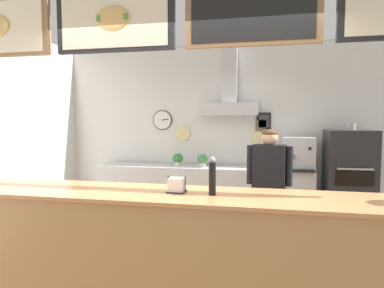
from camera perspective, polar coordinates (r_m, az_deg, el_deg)
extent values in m
cube|color=#9E9E99|center=(5.77, 4.90, 1.95)|extent=(5.49, 0.12, 2.91)
cube|color=silver|center=(5.70, 4.82, 1.93)|extent=(5.45, 0.01, 2.87)
cylinder|color=black|center=(5.90, -5.00, 4.03)|extent=(0.34, 0.02, 0.34)
cylinder|color=white|center=(5.88, -5.03, 4.03)|extent=(0.31, 0.01, 0.31)
cube|color=black|center=(5.86, -4.51, 4.11)|extent=(0.12, 0.01, 0.03)
cylinder|color=beige|center=(5.80, -1.59, 1.78)|extent=(0.26, 0.02, 0.26)
cylinder|color=beige|center=(5.65, 11.12, 0.80)|extent=(0.26, 0.02, 0.26)
cube|color=#997047|center=(5.64, 11.63, 3.16)|extent=(0.21, 0.02, 0.23)
cube|color=#575757|center=(5.63, 11.63, 3.16)|extent=(0.15, 0.01, 0.16)
cube|color=black|center=(5.64, 11.99, 3.77)|extent=(0.23, 0.02, 0.28)
cube|color=#383838|center=(5.63, 11.99, 3.76)|extent=(0.16, 0.01, 0.20)
cube|color=silver|center=(5.51, 6.26, 5.85)|extent=(0.93, 0.35, 0.20)
cube|color=silver|center=(5.61, 6.37, 11.56)|extent=(0.24, 0.24, 0.92)
cube|color=black|center=(3.26, -12.91, 19.57)|extent=(1.10, 0.05, 0.55)
cube|color=beige|center=(3.23, -13.13, 19.69)|extent=(0.99, 0.01, 0.48)
ellipsoid|color=#DBAD60|center=(3.22, -13.23, 19.97)|extent=(0.31, 0.04, 0.22)
cube|color=#51843D|center=(3.22, -13.30, 20.01)|extent=(0.29, 0.01, 0.06)
cube|color=olive|center=(2.99, 10.05, 21.06)|extent=(1.10, 0.05, 0.55)
cube|color=black|center=(2.96, 10.03, 21.21)|extent=(0.99, 0.01, 0.48)
cube|color=#B77F4C|center=(2.89, -3.38, -19.17)|extent=(4.64, 0.64, 1.07)
cube|color=#CF8550|center=(2.72, -3.43, -8.49)|extent=(4.73, 0.67, 0.03)
cube|color=silver|center=(5.54, 1.63, -8.52)|extent=(3.44, 0.55, 0.92)
cube|color=#9FA1A5|center=(5.62, 1.63, -11.45)|extent=(3.26, 0.51, 0.02)
cube|color=#232326|center=(5.39, 24.84, -5.98)|extent=(0.64, 0.62, 1.53)
cube|color=black|center=(5.06, 25.69, -5.25)|extent=(0.48, 0.02, 0.20)
cube|color=#A3A5AD|center=(5.03, 25.79, -3.82)|extent=(0.45, 0.02, 0.02)
cylinder|color=#A3A5AD|center=(5.31, 25.11, 2.68)|extent=(0.14, 0.14, 0.10)
cube|color=#232328|center=(4.23, 12.71, -13.22)|extent=(0.30, 0.24, 0.84)
cube|color=black|center=(4.08, 12.86, -3.90)|extent=(0.40, 0.27, 0.54)
cylinder|color=black|center=(4.05, 16.03, -3.63)|extent=(0.08, 0.08, 0.46)
cylinder|color=black|center=(4.11, 9.75, -3.41)|extent=(0.08, 0.08, 0.46)
sphere|color=#D8AD8E|center=(4.05, 12.94, 1.10)|extent=(0.19, 0.19, 0.19)
ellipsoid|color=#4C331E|center=(4.04, 12.95, 1.70)|extent=(0.18, 0.18, 0.10)
cube|color=silver|center=(5.35, 17.37, -1.52)|extent=(0.47, 0.44, 0.49)
cylinder|color=#4C4C51|center=(5.10, 16.59, -2.05)|extent=(0.06, 0.06, 0.06)
cube|color=black|center=(5.12, 17.59, -4.30)|extent=(0.42, 0.10, 0.04)
sphere|color=black|center=(5.12, 19.21, -0.71)|extent=(0.04, 0.04, 0.04)
cylinder|color=#4C4C51|center=(5.36, 13.23, -3.55)|extent=(0.09, 0.09, 0.09)
ellipsoid|color=#2D6638|center=(5.35, 13.25, -2.60)|extent=(0.12, 0.12, 0.11)
cylinder|color=beige|center=(5.45, 1.76, -3.49)|extent=(0.12, 0.12, 0.06)
ellipsoid|color=#47894C|center=(5.44, 1.76, -2.55)|extent=(0.17, 0.17, 0.15)
cylinder|color=beige|center=(5.51, -2.41, -3.38)|extent=(0.11, 0.11, 0.07)
ellipsoid|color=#387A3D|center=(5.50, -2.41, -2.40)|extent=(0.18, 0.18, 0.16)
cylinder|color=black|center=(2.61, 3.44, -5.87)|extent=(0.06, 0.06, 0.25)
sphere|color=gray|center=(2.59, 3.45, -2.70)|extent=(0.05, 0.05, 0.05)
cube|color=#262628|center=(2.74, -2.60, -7.98)|extent=(0.14, 0.14, 0.01)
cylinder|color=#262628|center=(2.74, -4.04, -6.66)|extent=(0.01, 0.01, 0.13)
cylinder|color=#262628|center=(2.71, -1.15, -6.79)|extent=(0.01, 0.01, 0.13)
cube|color=white|center=(2.73, -2.60, -6.86)|extent=(0.12, 0.12, 0.11)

